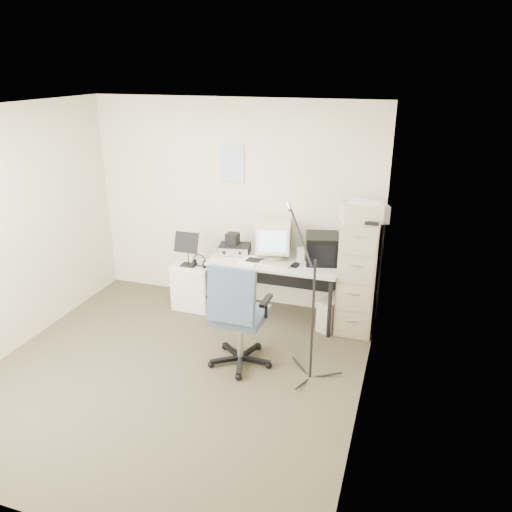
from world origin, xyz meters
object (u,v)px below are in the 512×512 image
(desk, at_px, (275,288))
(filing_cabinet, at_px, (358,275))
(office_chair, at_px, (240,313))
(side_cart, at_px, (194,285))

(desk, bearing_deg, filing_cabinet, 1.81)
(desk, height_order, office_chair, office_chair)
(desk, height_order, side_cart, desk)
(office_chair, xyz_separation_m, side_cart, (-0.96, 1.01, -0.27))
(office_chair, height_order, side_cart, office_chair)
(office_chair, bearing_deg, side_cart, 135.39)
(filing_cabinet, distance_m, desk, 0.99)
(filing_cabinet, distance_m, side_cart, 2.01)
(filing_cabinet, distance_m, office_chair, 1.50)
(office_chair, bearing_deg, desk, 88.60)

